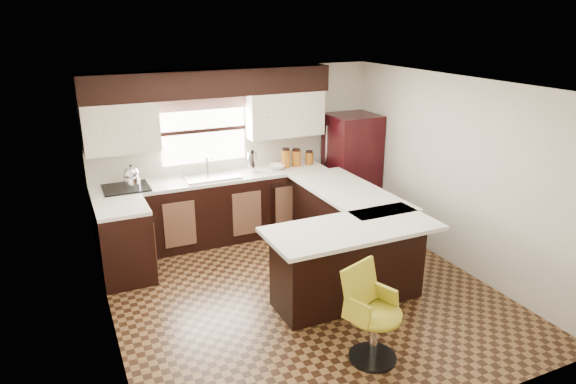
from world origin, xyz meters
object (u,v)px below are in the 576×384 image
bar_chair (375,316)px  peninsula_long (344,226)px  peninsula_return (348,265)px  refrigerator (351,168)px

bar_chair → peninsula_long: bearing=46.7°
peninsula_long → bar_chair: bar_chair is taller
peninsula_return → refrigerator: refrigerator is taller
peninsula_long → peninsula_return: 1.11m
peninsula_long → bar_chair: (-0.85, -1.99, 0.01)m
refrigerator → bar_chair: bearing=-117.8°
refrigerator → bar_chair: size_ratio=1.80×
refrigerator → peninsula_return: bearing=-121.9°
peninsula_long → bar_chair: 2.16m
refrigerator → bar_chair: refrigerator is taller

